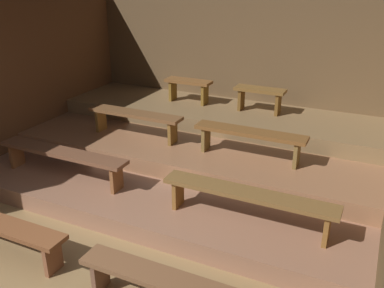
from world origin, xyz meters
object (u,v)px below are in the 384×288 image
(bench_lower_right, at_px, (248,197))
(bench_upper_right, at_px, (260,95))
(bench_middle_right, at_px, (250,136))
(bench_floor_right, at_px, (166,284))
(bench_lower_left, at_px, (62,155))
(bench_middle_left, at_px, (135,117))
(bench_upper_left, at_px, (188,86))

(bench_lower_right, height_order, bench_upper_right, bench_upper_right)
(bench_middle_right, bearing_deg, bench_floor_right, -87.87)
(bench_lower_right, height_order, bench_middle_right, bench_middle_right)
(bench_floor_right, relative_size, bench_lower_left, 0.85)
(bench_middle_left, distance_m, bench_middle_right, 1.83)
(bench_lower_left, xyz_separation_m, bench_middle_left, (0.39, 1.21, 0.22))
(bench_middle_left, relative_size, bench_upper_right, 1.88)
(bench_middle_right, relative_size, bench_upper_right, 1.88)
(bench_middle_right, bearing_deg, bench_upper_right, 101.80)
(bench_middle_left, height_order, bench_upper_left, bench_upper_left)
(bench_lower_left, height_order, bench_lower_right, same)
(bench_floor_right, xyz_separation_m, bench_middle_right, (-0.10, 2.56, 0.46))
(bench_middle_left, height_order, bench_upper_right, bench_upper_right)
(bench_middle_left, relative_size, bench_upper_left, 1.88)
(bench_floor_right, xyz_separation_m, bench_upper_left, (-1.65, 3.87, 0.67))
(bench_lower_right, xyz_separation_m, bench_middle_right, (-0.39, 1.21, 0.22))
(bench_middle_left, bearing_deg, bench_lower_left, -107.68)
(bench_lower_left, height_order, bench_middle_left, bench_middle_left)
(bench_middle_left, bearing_deg, bench_middle_right, 0.00)
(bench_lower_left, relative_size, bench_middle_right, 1.28)
(bench_upper_right, bearing_deg, bench_lower_right, -75.34)
(bench_upper_left, bearing_deg, bench_middle_left, -101.80)
(bench_lower_left, relative_size, bench_upper_left, 2.40)
(bench_floor_right, height_order, bench_upper_right, bench_upper_right)
(bench_lower_left, height_order, bench_middle_right, bench_middle_right)
(bench_upper_left, bearing_deg, bench_lower_left, -104.66)
(bench_floor_right, height_order, bench_middle_left, bench_middle_left)
(bench_floor_right, bearing_deg, bench_upper_right, 95.44)
(bench_lower_right, distance_m, bench_upper_right, 2.64)
(bench_floor_right, bearing_deg, bench_lower_right, 77.89)
(bench_middle_right, xyz_separation_m, bench_upper_left, (-1.55, 1.31, 0.20))
(bench_floor_right, bearing_deg, bench_middle_right, 92.13)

